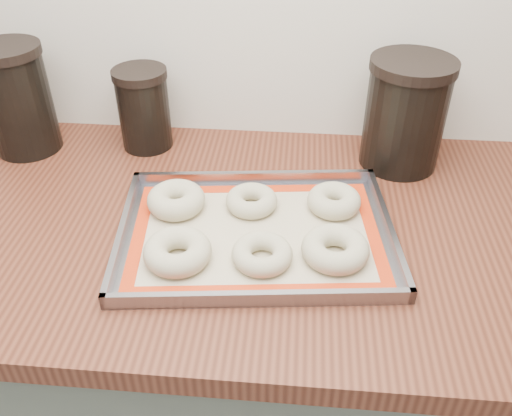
# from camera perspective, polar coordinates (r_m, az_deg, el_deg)

# --- Properties ---
(cabinet) EXTENTS (3.00, 0.65, 0.86)m
(cabinet) POSITION_cam_1_polar(r_m,az_deg,el_deg) (1.32, -5.27, -17.26)
(cabinet) COLOR #586055
(cabinet) RESTS_ON floor
(countertop) EXTENTS (3.06, 0.68, 0.04)m
(countertop) POSITION_cam_1_polar(r_m,az_deg,el_deg) (0.99, -6.69, -1.72)
(countertop) COLOR brown
(countertop) RESTS_ON cabinet
(baking_tray) EXTENTS (0.49, 0.38, 0.03)m
(baking_tray) POSITION_cam_1_polar(r_m,az_deg,el_deg) (0.92, -0.00, -2.65)
(baking_tray) COLOR gray
(baking_tray) RESTS_ON countertop
(baking_mat) EXTENTS (0.45, 0.34, 0.00)m
(baking_mat) POSITION_cam_1_polar(r_m,az_deg,el_deg) (0.92, 0.00, -2.74)
(baking_mat) COLOR #C6B793
(baking_mat) RESTS_ON baking_tray
(bagel_front_left) EXTENTS (0.11, 0.11, 0.04)m
(bagel_front_left) POSITION_cam_1_polar(r_m,az_deg,el_deg) (0.87, -8.26, -4.55)
(bagel_front_left) COLOR #BFB594
(bagel_front_left) RESTS_ON baking_mat
(bagel_front_mid) EXTENTS (0.10, 0.10, 0.03)m
(bagel_front_mid) POSITION_cam_1_polar(r_m,az_deg,el_deg) (0.86, 0.65, -4.86)
(bagel_front_mid) COLOR #BFB594
(bagel_front_mid) RESTS_ON baking_mat
(bagel_front_right) EXTENTS (0.13, 0.13, 0.04)m
(bagel_front_right) POSITION_cam_1_polar(r_m,az_deg,el_deg) (0.88, 8.35, -4.28)
(bagel_front_right) COLOR #BFB594
(bagel_front_right) RESTS_ON baking_mat
(bagel_back_left) EXTENTS (0.11, 0.11, 0.04)m
(bagel_back_left) POSITION_cam_1_polar(r_m,az_deg,el_deg) (0.98, -8.41, 0.85)
(bagel_back_left) COLOR #BFB594
(bagel_back_left) RESTS_ON baking_mat
(bagel_back_mid) EXTENTS (0.11, 0.11, 0.03)m
(bagel_back_mid) POSITION_cam_1_polar(r_m,az_deg,el_deg) (0.97, -0.47, 0.77)
(bagel_back_mid) COLOR #BFB594
(bagel_back_mid) RESTS_ON baking_mat
(bagel_back_right) EXTENTS (0.10, 0.10, 0.04)m
(bagel_back_right) POSITION_cam_1_polar(r_m,az_deg,el_deg) (0.98, 8.21, 0.77)
(bagel_back_right) COLOR #BFB594
(bagel_back_right) RESTS_ON baking_mat
(canister_left) EXTENTS (0.14, 0.14, 0.22)m
(canister_left) POSITION_cam_1_polar(r_m,az_deg,el_deg) (1.22, -23.81, 10.44)
(canister_left) COLOR black
(canister_left) RESTS_ON countertop
(canister_mid) EXTENTS (0.11, 0.11, 0.17)m
(canister_mid) POSITION_cam_1_polar(r_m,az_deg,el_deg) (1.17, -11.73, 10.22)
(canister_mid) COLOR black
(canister_mid) RESTS_ON countertop
(canister_right) EXTENTS (0.16, 0.16, 0.22)m
(canister_right) POSITION_cam_1_polar(r_m,az_deg,el_deg) (1.11, 15.44, 9.56)
(canister_right) COLOR black
(canister_right) RESTS_ON countertop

